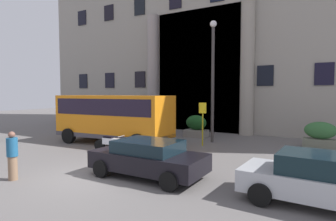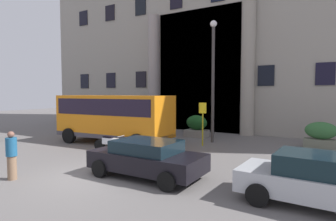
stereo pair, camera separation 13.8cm
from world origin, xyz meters
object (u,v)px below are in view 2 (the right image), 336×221
(parked_hatchback_near, at_px, (147,157))
(parked_compact_extra, at_px, (324,181))
(hedge_planter_entrance_left, at_px, (139,121))
(bus_stop_sign, at_px, (203,119))
(motorcycle_near_kerb, at_px, (167,152))
(lamppost_plaza_centre, at_px, (213,72))
(motorcycle_far_end, at_px, (110,143))
(pedestrian_woman_dark_dress, at_px, (12,155))
(orange_minibus, at_px, (114,115))
(hedge_planter_far_east, at_px, (197,126))
(hedge_planter_west, at_px, (321,135))
(hedge_planter_east, at_px, (86,118))

(parked_hatchback_near, bearing_deg, parked_compact_extra, 1.82)
(hedge_planter_entrance_left, height_order, parked_hatchback_near, hedge_planter_entrance_left)
(bus_stop_sign, relative_size, parked_compact_extra, 0.56)
(motorcycle_near_kerb, distance_m, lamppost_plaza_centre, 6.83)
(bus_stop_sign, height_order, parked_compact_extra, bus_stop_sign)
(motorcycle_far_end, distance_m, pedestrian_woman_dark_dress, 5.06)
(orange_minibus, xyz_separation_m, parked_hatchback_near, (5.51, -4.44, -1.01))
(hedge_planter_far_east, xyz_separation_m, hedge_planter_west, (7.45, 0.00, -0.03))
(parked_compact_extra, bearing_deg, pedestrian_woman_dark_dress, -160.46)
(parked_hatchback_near, xyz_separation_m, lamppost_plaza_centre, (-0.57, 7.71, 3.59))
(parked_hatchback_near, bearing_deg, pedestrian_woman_dark_dress, -144.50)
(hedge_planter_west, bearing_deg, hedge_planter_far_east, -179.97)
(hedge_planter_far_east, relative_size, motorcycle_far_end, 0.73)
(parked_compact_extra, height_order, motorcycle_far_end, parked_compact_extra)
(hedge_planter_west, distance_m, parked_compact_extra, 8.93)
(orange_minibus, bearing_deg, motorcycle_near_kerb, -28.77)
(motorcycle_near_kerb, height_order, motorcycle_far_end, same)
(motorcycle_near_kerb, relative_size, motorcycle_far_end, 0.92)
(orange_minibus, relative_size, motorcycle_far_end, 3.42)
(hedge_planter_far_east, height_order, parked_hatchback_near, hedge_planter_far_east)
(hedge_planter_west, distance_m, pedestrian_woman_dark_dress, 14.84)
(orange_minibus, xyz_separation_m, motorcycle_far_end, (1.59, -2.11, -1.25))
(hedge_planter_entrance_left, height_order, motorcycle_near_kerb, hedge_planter_entrance_left)
(motorcycle_far_end, bearing_deg, pedestrian_woman_dark_dress, -92.84)
(hedge_planter_far_east, xyz_separation_m, hedge_planter_entrance_left, (-5.34, 0.53, 0.03))
(bus_stop_sign, relative_size, hedge_planter_west, 1.46)
(hedge_planter_far_east, bearing_deg, pedestrian_woman_dark_dress, -97.51)
(hedge_planter_west, relative_size, hedge_planter_east, 0.81)
(hedge_planter_entrance_left, bearing_deg, parked_hatchback_near, -51.63)
(orange_minibus, relative_size, hedge_planter_entrance_left, 3.96)
(bus_stop_sign, bearing_deg, pedestrian_woman_dark_dress, -109.33)
(parked_hatchback_near, relative_size, parked_compact_extra, 0.94)
(parked_compact_extra, distance_m, motorcycle_far_end, 9.74)
(hedge_planter_east, height_order, motorcycle_far_end, hedge_planter_east)
(hedge_planter_west, bearing_deg, motorcycle_near_kerb, -128.49)
(lamppost_plaza_centre, bearing_deg, hedge_planter_entrance_left, 164.92)
(orange_minibus, bearing_deg, hedge_planter_far_east, 51.35)
(hedge_planter_east, xyz_separation_m, lamppost_plaza_centre, (12.72, -1.60, 3.52))
(hedge_planter_entrance_left, xyz_separation_m, pedestrian_woman_dark_dress, (3.78, -12.32, 0.10))
(hedge_planter_east, relative_size, lamppost_plaza_centre, 0.28)
(hedge_planter_entrance_left, bearing_deg, motorcycle_far_end, -63.13)
(parked_hatchback_near, distance_m, motorcycle_near_kerb, 2.11)
(parked_hatchback_near, xyz_separation_m, motorcycle_far_end, (-3.92, 2.33, -0.23))
(parked_compact_extra, height_order, lamppost_plaza_centre, lamppost_plaza_centre)
(motorcycle_near_kerb, bearing_deg, hedge_planter_west, 54.78)
(hedge_planter_entrance_left, height_order, lamppost_plaza_centre, lamppost_plaza_centre)
(hedge_planter_far_east, distance_m, hedge_planter_west, 7.45)
(hedge_planter_east, bearing_deg, motorcycle_near_kerb, -29.39)
(orange_minibus, relative_size, parked_hatchback_near, 1.72)
(hedge_planter_east, bearing_deg, pedestrian_woman_dark_dress, -51.81)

